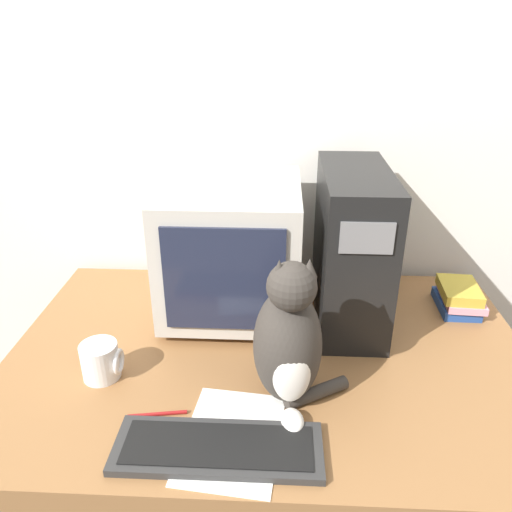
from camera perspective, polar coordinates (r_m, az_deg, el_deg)
wall_back at (r=1.72m, az=2.17°, el=14.01°), size 7.00×0.05×2.50m
desk at (r=1.67m, az=1.32°, el=-21.31°), size 1.45×0.96×0.75m
crt_monitor at (r=1.52m, az=-2.79°, el=0.95°), size 0.41×0.44×0.41m
computer_tower at (r=1.50m, az=10.83°, el=1.05°), size 0.19×0.46×0.46m
keyboard at (r=1.15m, az=-4.35°, el=-21.03°), size 0.45×0.16×0.02m
cat at (r=1.17m, az=3.76°, el=-9.78°), size 0.25×0.25×0.39m
book_stack at (r=1.71m, az=22.15°, el=-4.38°), size 0.14×0.18×0.09m
pen at (r=1.25m, az=-11.19°, el=-17.30°), size 0.14×0.03×0.01m
paper_sheet at (r=1.18m, az=-2.74°, el=-20.00°), size 0.24×0.32×0.00m
mug at (r=1.36m, az=-17.27°, el=-11.37°), size 0.10×0.10×0.10m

